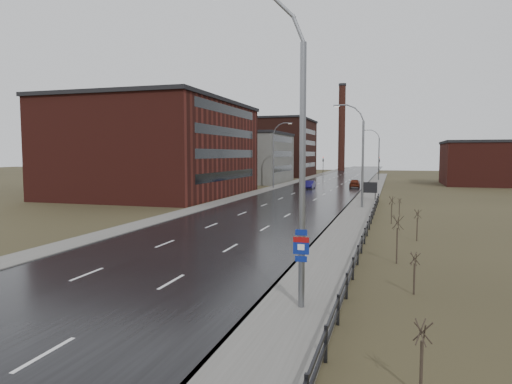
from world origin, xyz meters
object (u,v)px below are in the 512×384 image
Objects in this scene: car_far at (355,184)px; car_near at (310,185)px; billboard at (369,188)px; streetlight_main at (294,151)px.

car_near is at bearing 28.89° from car_far.
billboard reaches higher than car_far.
streetlight_main is at bearing -90.84° from billboard.
car_near is 8.47m from car_far.
billboard is 0.58× the size of car_near.
billboard is 20.86m from car_near.
billboard is at bearing 89.16° from streetlight_main.
car_near is (-10.18, 60.56, -5.38)m from streetlight_main.
car_far is (-3.60, 22.26, -0.86)m from billboard.
streetlight_main is 42.98m from billboard.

